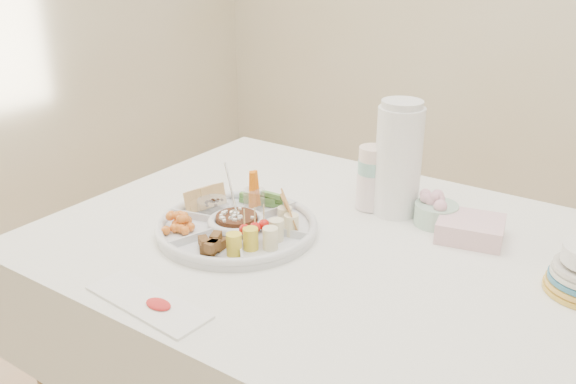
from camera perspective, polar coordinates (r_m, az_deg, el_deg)
The scene contains 14 objects.
dining_table at distance 1.61m, azimuth 6.78°, elevation -17.36°, with size 1.52×1.02×0.76m, color white.
party_tray at distance 1.46m, azimuth -4.81°, elevation -3.03°, with size 0.38×0.38×0.04m, color white.
bean_dip at distance 1.46m, azimuth -4.82°, elevation -2.76°, with size 0.10×0.10×0.04m, color #4A2418.
tortillas at distance 1.47m, azimuth 0.24°, elevation -1.97°, with size 0.11×0.11×0.07m, color #B68C3F, non-canonical shape.
carrot_cucumber at distance 1.55m, azimuth -2.74°, elevation 0.28°, with size 0.11×0.11×0.10m, color orange, non-canonical shape.
pita_raisins at distance 1.56m, azimuth -7.49°, elevation -0.66°, with size 0.11×0.11×0.06m, color tan, non-canonical shape.
cherries at distance 1.46m, azimuth -9.94°, elevation -2.83°, with size 0.10×0.10×0.04m, color orange, non-canonical shape.
granola_chunks at distance 1.35m, azimuth -7.27°, elevation -4.72°, with size 0.09×0.09×0.04m, color #483218, non-canonical shape.
banana_tomato at distance 1.35m, azimuth -1.80°, elevation -3.53°, with size 0.11×0.11×0.09m, color #FBE098, non-canonical shape.
cup_stack at distance 1.57m, azimuth 7.87°, elevation 2.02°, with size 0.08×0.08×0.21m, color #B1C2AD.
thermos at distance 1.54m, azimuth 10.30°, elevation 3.21°, with size 0.12×0.12×0.30m, color white.
flower_bowl at distance 1.54m, azimuth 13.72°, elevation -1.58°, with size 0.11×0.11×0.08m, color #A2B3AC.
napkin_stack at distance 1.49m, azimuth 16.70°, elevation -3.31°, with size 0.15×0.13×0.05m, color beige.
placemat at distance 1.23m, azimuth -13.00°, elevation -10.00°, with size 0.28×0.09×0.01m, color white.
Camera 1 is at (0.54, -1.11, 1.42)m, focal length 38.00 mm.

